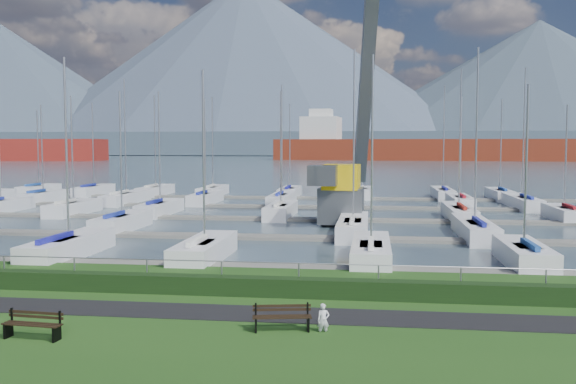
% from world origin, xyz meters
% --- Properties ---
extents(path, '(160.00, 2.00, 0.04)m').
position_xyz_m(path, '(0.00, -3.00, 0.01)').
color(path, black).
rests_on(path, grass).
extents(water, '(800.00, 540.00, 0.20)m').
position_xyz_m(water, '(0.00, 260.00, -0.40)').
color(water, '#3B4D57').
extents(hedge, '(80.00, 0.70, 0.70)m').
position_xyz_m(hedge, '(0.00, -0.40, 0.35)').
color(hedge, black).
rests_on(hedge, grass).
extents(fence, '(80.00, 0.04, 0.04)m').
position_xyz_m(fence, '(0.00, 0.00, 1.20)').
color(fence, gray).
rests_on(fence, grass).
extents(foothill, '(900.00, 80.00, 12.00)m').
position_xyz_m(foothill, '(0.00, 330.00, 6.00)').
color(foothill, '#435362').
rests_on(foothill, water).
extents(mountains, '(1190.00, 360.00, 115.00)m').
position_xyz_m(mountains, '(7.35, 404.62, 46.68)').
color(mountains, '#445264').
rests_on(mountains, water).
extents(docks, '(90.00, 41.60, 0.25)m').
position_xyz_m(docks, '(0.00, 26.00, -0.22)').
color(docks, slate).
rests_on(docks, water).
extents(bench_left, '(1.83, 0.58, 0.85)m').
position_xyz_m(bench_left, '(-5.10, -6.57, 0.42)').
color(bench_left, black).
rests_on(bench_left, grass).
extents(bench_right, '(1.85, 0.74, 0.85)m').
position_xyz_m(bench_right, '(2.03, -4.81, 0.42)').
color(bench_right, black).
rests_on(bench_right, grass).
extents(person, '(0.43, 0.34, 1.02)m').
position_xyz_m(person, '(3.30, -4.76, 0.51)').
color(person, silver).
rests_on(person, grass).
extents(crane, '(5.29, 13.27, 22.35)m').
position_xyz_m(crane, '(2.92, 24.58, 5.33)').
color(crane, '#5A5E61').
rests_on(crane, water).
extents(cargo_ship_mid, '(112.34, 28.95, 21.50)m').
position_xyz_m(cargo_ship_mid, '(19.26, 218.58, 3.44)').
color(cargo_ship_mid, maroon).
rests_on(cargo_ship_mid, water).
extents(sailboat_fleet, '(74.22, 49.96, 13.33)m').
position_xyz_m(sailboat_fleet, '(-2.22, 28.88, 5.38)').
color(sailboat_fleet, white).
rests_on(sailboat_fleet, water).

